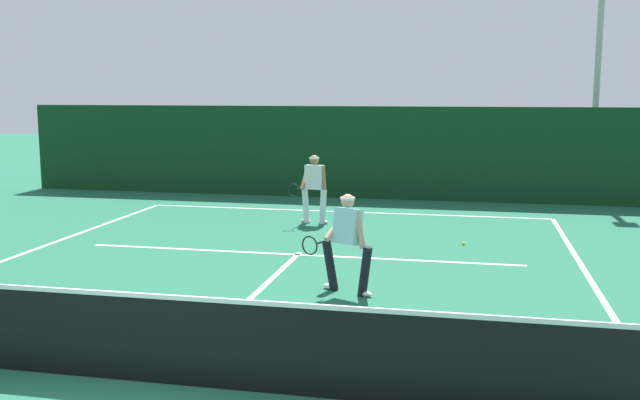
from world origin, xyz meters
The scene contains 11 objects.
ground_plane centered at (0.00, 0.00, 0.00)m, with size 80.00×80.00×0.00m, color #1F6244.
court_line_baseline_far centered at (0.00, 11.19, 0.00)m, with size 10.36×0.10×0.01m, color white.
court_line_service centered at (0.00, 6.19, 0.00)m, with size 8.45×0.10×0.01m, color white.
court_line_centre centered at (0.00, 3.20, 0.00)m, with size 0.10×6.40×0.01m, color white.
tennis_net centered at (0.00, 0.00, 0.51)m, with size 11.35×0.09×1.08m.
player_near centered at (1.36, 3.82, 0.85)m, with size 1.07×0.85×1.55m.
player_far centered at (-0.40, 9.45, 0.89)m, with size 0.87×0.85×1.62m.
tennis_ball centered at (3.09, 7.73, 0.03)m, with size 0.07×0.07×0.07m, color #D1E033.
tennis_ball_extra centered at (3.86, 2.37, 0.03)m, with size 0.07×0.07×0.07m, color #D1E033.
back_fence_windscreen centered at (0.00, 13.65, 1.33)m, with size 20.54×0.12×2.66m, color #0F3519.
light_pole centered at (6.70, 15.57, 5.00)m, with size 0.55×0.44×8.26m.
Camera 1 is at (3.19, -6.73, 3.09)m, focal length 40.09 mm.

